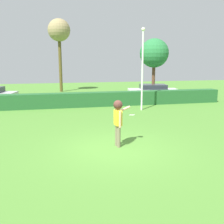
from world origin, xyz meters
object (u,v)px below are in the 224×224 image
frisbee (132,115)px  bare_elm_tree (59,32)px  lamppost (142,65)px  willow_tree (154,53)px  parked_car_white (153,91)px  person (118,117)px

frisbee → bare_elm_tree: 19.11m
lamppost → bare_elm_tree: 13.22m
frisbee → willow_tree: 14.38m
frisbee → parked_car_white: size_ratio=0.05×
parked_car_white → person: bearing=-117.5°
person → frisbee: (0.67, 0.42, -0.03)m
lamppost → parked_car_white: bearing=60.4°
person → parked_car_white: size_ratio=0.40×
lamppost → bare_elm_tree: bare_elm_tree is taller
frisbee → parked_car_white: (5.34, 11.11, -0.43)m
frisbee → parked_car_white: parked_car_white is taller
frisbee → willow_tree: bearing=64.7°
bare_elm_tree → frisbee: bearing=-83.1°
bare_elm_tree → willow_tree: bearing=-33.9°
lamppost → parked_car_white: 5.84m
frisbee → lamppost: lamppost is taller
bare_elm_tree → person: bearing=-85.3°
frisbee → bare_elm_tree: bearing=96.9°
person → willow_tree: (6.70, 13.19, 2.74)m
parked_car_white → bare_elm_tree: bearing=136.4°
person → bare_elm_tree: bearing=94.7°
parked_car_white → bare_elm_tree: size_ratio=0.59×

